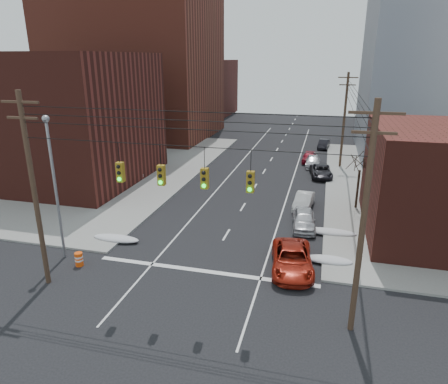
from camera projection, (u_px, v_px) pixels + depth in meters
The scene contains 27 objects.
ground at pixel (164, 340), 18.67m from camera, with size 160.00×160.00×0.00m, color black.
sidewalk_nw at pixel (46, 162), 49.79m from camera, with size 40.00×40.00×0.15m, color gray.
building_brick_tall at pixel (136, 41), 63.56m from camera, with size 24.00×20.00×30.00m, color brown.
building_brick_near at pixel (47, 118), 41.96m from camera, with size 20.00×16.00×13.00m, color #4F1E17.
building_brick_far at pixel (182, 88), 90.77m from camera, with size 22.00×18.00×12.00m, color #4F1E17.
building_glass at pixel (429, 66), 73.69m from camera, with size 20.00×18.00×22.00m, color gray.
utility_pole_left at pixel (34, 189), 21.57m from camera, with size 2.20×0.28×11.00m.
utility_pole_right at pixel (364, 219), 17.56m from camera, with size 2.20×0.28×11.00m.
utility_pole_far at pixel (344, 119), 46.00m from camera, with size 2.20×0.28×11.00m.
traffic_signals at pixel (182, 176), 19.07m from camera, with size 17.00×0.42×2.02m.
street_light at pixel (54, 177), 24.64m from camera, with size 0.44×0.44×9.32m.
bare_tree at pixel (358, 184), 34.01m from camera, with size 2.09×2.20×4.93m.
snow_nw at pixel (116, 238), 28.60m from camera, with size 3.50×1.08×0.42m, color silver.
snow_ne at pixel (329, 260), 25.57m from camera, with size 3.00×1.08×0.42m, color silver.
snow_east_far at pixel (329, 232), 29.70m from camera, with size 4.00×1.08×0.42m, color silver.
red_pickup at pixel (292, 259), 24.54m from camera, with size 2.45×5.31×1.48m, color maroon.
parked_car_a at pixel (304, 219), 30.61m from camera, with size 1.72×4.26×1.45m, color silver.
parked_car_b at pixel (304, 201), 34.78m from camera, with size 1.39×3.98×1.31m, color silver.
parked_car_c at pixel (321, 171), 43.80m from camera, with size 2.18×4.73×1.31m, color black.
parked_car_d at pixel (313, 161), 48.07m from camera, with size 1.77×4.35×1.26m, color #AEAEB3.
parked_car_e at pixel (309, 157), 49.99m from camera, with size 1.63×4.05×1.38m, color maroon.
parked_car_f at pixel (324, 144), 57.63m from camera, with size 1.34×3.84×1.27m, color black.
lot_car_a at pixel (127, 170), 43.52m from camera, with size 1.49×4.27×1.41m, color silver.
lot_car_b at pixel (145, 156), 50.06m from camera, with size 2.21×4.79×1.33m, color silver.
lot_car_c at pixel (60, 179), 40.34m from camera, with size 1.90×4.67×1.36m, color black.
lot_car_d at pixel (101, 168), 44.21m from camera, with size 1.72×4.26×1.45m, color #BBBABF.
construction_barrel at pixel (79, 259), 25.16m from camera, with size 0.65×0.65×0.89m.
Camera 1 is at (6.59, -14.28, 12.53)m, focal length 32.00 mm.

